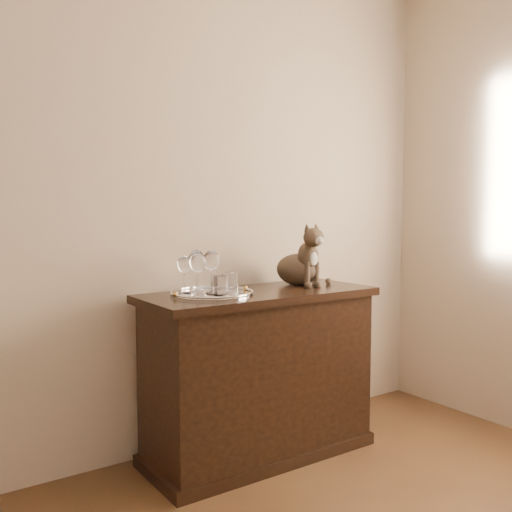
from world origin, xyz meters
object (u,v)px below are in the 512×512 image
at_px(tray, 212,294).
at_px(wine_glass_c, 198,274).
at_px(tumbler_c, 230,282).
at_px(wine_glass_a, 184,274).
at_px(cat, 298,254).
at_px(wine_glass_d, 211,272).
at_px(sideboard, 259,374).
at_px(wine_glass_b, 197,270).
at_px(tumbler_b, 220,285).

xyz_separation_m(tray, wine_glass_c, (-0.09, -0.03, 0.11)).
bearing_deg(tray, tumbler_c, 3.90).
height_order(wine_glass_a, cat, cat).
relative_size(wine_glass_a, wine_glass_d, 0.88).
xyz_separation_m(sideboard, wine_glass_b, (-0.29, 0.13, 0.54)).
bearing_deg(sideboard, wine_glass_b, 156.14).
bearing_deg(tumbler_c, wine_glass_d, -170.32).
height_order(tray, wine_glass_c, wine_glass_c).
bearing_deg(wine_glass_a, wine_glass_b, 21.35).
height_order(wine_glass_b, wine_glass_d, wine_glass_d).
distance_m(tray, wine_glass_c, 0.14).
xyz_separation_m(sideboard, tumbler_c, (-0.15, 0.03, 0.48)).
height_order(sideboard, cat, cat).
relative_size(wine_glass_c, tumbler_c, 2.29).
distance_m(sideboard, tray, 0.50).
relative_size(sideboard, cat, 3.55).
bearing_deg(cat, wine_glass_a, 179.00).
bearing_deg(tumbler_c, wine_glass_c, -170.48).
bearing_deg(wine_glass_c, tumbler_b, -26.84).
bearing_deg(cat, tumbler_c, -174.08).
relative_size(tray, cat, 1.18).
bearing_deg(wine_glass_c, tray, 15.90).
relative_size(sideboard, tumbler_b, 13.17).
distance_m(sideboard, cat, 0.68).
bearing_deg(tumbler_c, tumbler_b, -143.28).
relative_size(tray, tumbler_b, 4.39).
xyz_separation_m(sideboard, tumbler_b, (-0.26, -0.05, 0.48)).
bearing_deg(wine_glass_b, wine_glass_c, -115.89).
bearing_deg(wine_glass_c, cat, 6.73).
height_order(tray, cat, cat).
xyz_separation_m(sideboard, tray, (-0.26, 0.02, 0.43)).
height_order(sideboard, wine_glass_d, wine_glass_d).
bearing_deg(tray, wine_glass_b, 105.31).
distance_m(wine_glass_a, tumbler_b, 0.19).
bearing_deg(tumbler_b, sideboard, 10.32).
height_order(tray, wine_glass_d, wine_glass_d).
bearing_deg(wine_glass_a, tumbler_b, -50.85).
relative_size(wine_glass_a, tumbler_c, 2.04).
distance_m(tray, wine_glass_b, 0.15).
distance_m(sideboard, tumbler_c, 0.50).
height_order(sideboard, wine_glass_c, wine_glass_c).
bearing_deg(wine_glass_b, tray, -74.69).
relative_size(wine_glass_d, cat, 0.62).
bearing_deg(cat, wine_glass_b, 175.61).
xyz_separation_m(wine_glass_d, tumbler_b, (0.01, -0.06, -0.06)).
xyz_separation_m(wine_glass_c, tumbler_c, (0.20, 0.03, -0.06)).
bearing_deg(tumbler_b, wine_glass_b, 99.29).
height_order(sideboard, tumbler_c, tumbler_c).
height_order(wine_glass_c, tumbler_c, wine_glass_c).
xyz_separation_m(tray, wine_glass_d, (-0.01, -0.01, 0.11)).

